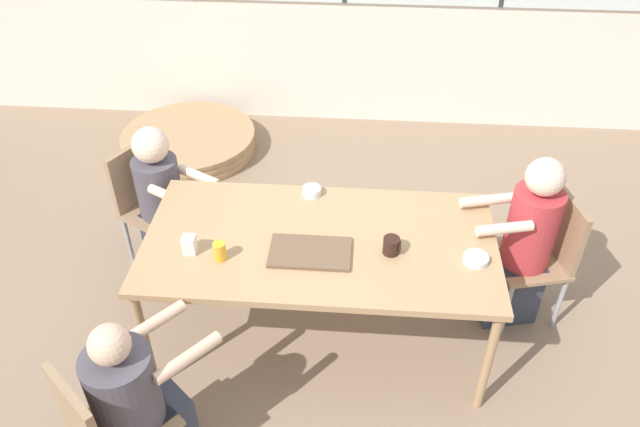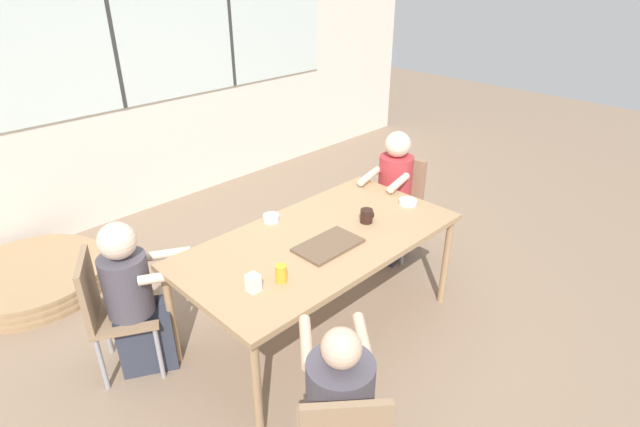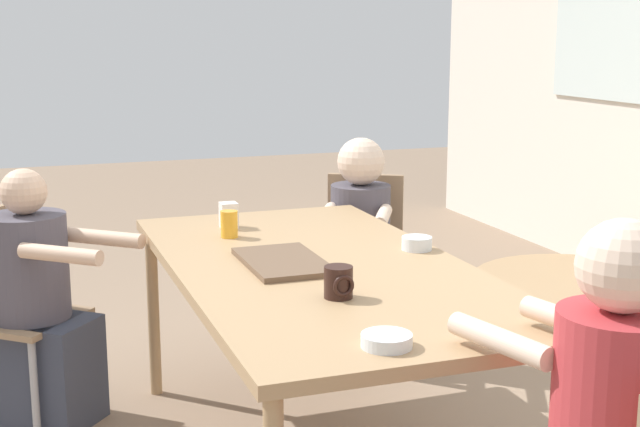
# 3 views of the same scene
# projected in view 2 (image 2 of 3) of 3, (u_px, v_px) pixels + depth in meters

# --- Properties ---
(ground_plane) EXTENTS (16.00, 16.00, 0.00)m
(ground_plane) POSITION_uv_depth(u_px,v_px,m) (320.00, 328.00, 3.67)
(ground_plane) COLOR #8C725B
(wall_back_with_windows) EXTENTS (8.40, 0.08, 2.80)m
(wall_back_with_windows) POSITION_uv_depth(u_px,v_px,m) (118.00, 76.00, 4.72)
(wall_back_with_windows) COLOR silver
(wall_back_with_windows) RESTS_ON ground_plane
(dining_table) EXTENTS (1.92, 0.98, 0.77)m
(dining_table) POSITION_uv_depth(u_px,v_px,m) (320.00, 245.00, 3.33)
(dining_table) COLOR tan
(dining_table) RESTS_ON ground_plane
(chair_for_woman_green_shirt) EXTENTS (0.54, 0.54, 0.86)m
(chair_for_woman_green_shirt) POSITION_uv_depth(u_px,v_px,m) (108.00, 306.00, 3.09)
(chair_for_woman_green_shirt) COLOR #937556
(chair_for_woman_green_shirt) RESTS_ON ground_plane
(chair_for_man_teal_shirt) EXTENTS (0.48, 0.48, 0.86)m
(chair_for_man_teal_shirt) POSITION_uv_depth(u_px,v_px,m) (399.00, 197.00, 4.47)
(chair_for_man_teal_shirt) COLOR #937556
(chair_for_man_teal_shirt) RESTS_ON ground_plane
(person_woman_green_shirt) EXTENTS (0.59, 0.50, 1.07)m
(person_woman_green_shirt) POSITION_uv_depth(u_px,v_px,m) (136.00, 303.00, 3.14)
(person_woman_green_shirt) COLOR #333847
(person_woman_green_shirt) RESTS_ON ground_plane
(person_man_blue_shirt) EXTENTS (0.60, 0.63, 1.04)m
(person_man_blue_shirt) POSITION_uv_depth(u_px,v_px,m) (338.00, 420.00, 2.39)
(person_man_blue_shirt) COLOR #333847
(person_man_blue_shirt) RESTS_ON ground_plane
(person_man_teal_shirt) EXTENTS (0.57, 0.40, 1.16)m
(person_man_teal_shirt) POSITION_uv_depth(u_px,v_px,m) (392.00, 201.00, 4.34)
(person_man_teal_shirt) COLOR #333847
(person_man_teal_shirt) RESTS_ON ground_plane
(food_tray_dark) EXTENTS (0.43, 0.26, 0.02)m
(food_tray_dark) POSITION_uv_depth(u_px,v_px,m) (328.00, 245.00, 3.20)
(food_tray_dark) COLOR brown
(food_tray_dark) RESTS_ON dining_table
(coffee_mug) EXTENTS (0.09, 0.09, 0.10)m
(coffee_mug) POSITION_uv_depth(u_px,v_px,m) (367.00, 216.00, 3.48)
(coffee_mug) COLOR black
(coffee_mug) RESTS_ON dining_table
(juice_glass) EXTENTS (0.07, 0.07, 0.11)m
(juice_glass) POSITION_uv_depth(u_px,v_px,m) (281.00, 273.00, 2.85)
(juice_glass) COLOR gold
(juice_glass) RESTS_ON dining_table
(milk_carton_small) EXTENTS (0.07, 0.07, 0.10)m
(milk_carton_small) POSITION_uv_depth(u_px,v_px,m) (253.00, 283.00, 2.76)
(milk_carton_small) COLOR silver
(milk_carton_small) RESTS_ON dining_table
(bowl_white_shallow) EXTENTS (0.13, 0.13, 0.03)m
(bowl_white_shallow) POSITION_uv_depth(u_px,v_px,m) (408.00, 202.00, 3.75)
(bowl_white_shallow) COLOR silver
(bowl_white_shallow) RESTS_ON dining_table
(bowl_cereal) EXTENTS (0.11, 0.11, 0.05)m
(bowl_cereal) POSITION_uv_depth(u_px,v_px,m) (271.00, 218.00, 3.50)
(bowl_cereal) COLOR silver
(bowl_cereal) RESTS_ON dining_table
(folded_table_stack) EXTENTS (1.16, 1.16, 0.18)m
(folded_table_stack) POSITION_uv_depth(u_px,v_px,m) (33.00, 279.00, 4.07)
(folded_table_stack) COLOR tan
(folded_table_stack) RESTS_ON ground_plane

